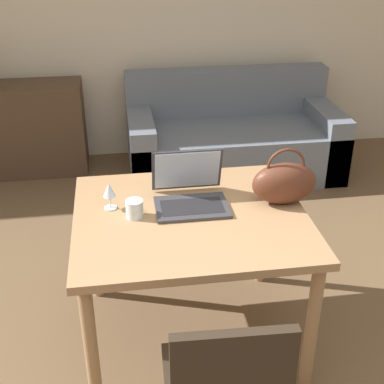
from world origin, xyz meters
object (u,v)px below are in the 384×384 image
laptop (190,189)px  handbag (284,183)px  wine_glass (109,191)px  couch (232,139)px  drinking_glass (135,209)px

laptop → handbag: 0.46m
wine_glass → handbag: size_ratio=0.42×
couch → handbag: size_ratio=5.50×
handbag → wine_glass: bearing=175.6°
couch → laptop: 2.06m
handbag → drinking_glass: bearing=-177.4°
couch → drinking_glass: (-0.92, -1.99, 0.51)m
laptop → drinking_glass: size_ratio=4.10×
laptop → drinking_glass: 0.30m
wine_glass → handbag: bearing=-4.4°
laptop → drinking_glass: bearing=-158.2°
couch → wine_glass: size_ratio=13.00×
drinking_glass → wine_glass: (-0.11, 0.10, 0.05)m
laptop → handbag: size_ratio=1.10×
couch → drinking_glass: size_ratio=20.56×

